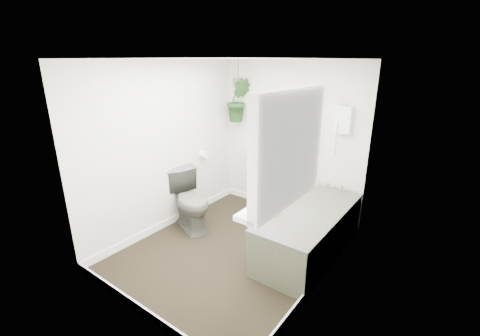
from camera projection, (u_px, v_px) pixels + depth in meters
The scene contains 22 objects.
floor at pixel (233, 250), 4.09m from camera, with size 2.30×2.80×0.02m, color black.
ceiling at pixel (232, 58), 3.35m from camera, with size 2.30×2.80×0.02m, color white.
wall_back at pixel (290, 140), 4.80m from camera, with size 2.30×0.02×2.30m, color silver.
wall_front at pixel (128, 205), 2.65m from camera, with size 2.30×0.02×2.30m, color silver.
wall_left at pixel (165, 148), 4.37m from camera, with size 0.02×2.80×2.30m, color silver.
wall_right at pixel (328, 185), 3.07m from camera, with size 0.02×2.80×2.30m, color silver.
skirting at pixel (233, 245), 4.08m from camera, with size 2.30×2.80×0.10m, color white.
bathtub at pixel (309, 232), 3.93m from camera, with size 0.72×1.72×0.58m, color #4D4D43, non-canonical shape.
bath_screen at pixel (307, 142), 4.17m from camera, with size 0.04×0.72×1.40m, color silver, non-canonical shape.
shower_box at pixel (344, 120), 4.17m from camera, with size 0.20×0.10×0.35m, color white.
oval_mirror at pixel (272, 115), 4.82m from camera, with size 0.46×0.03×0.62m, color beige.
wall_sconce at pixel (250, 119), 5.07m from camera, with size 0.04×0.04×0.22m, color black.
toilet_roll_holder at pixel (204, 155), 4.95m from camera, with size 0.11×0.11×0.11m, color white.
window_recess at pixel (290, 149), 2.42m from camera, with size 0.08×1.00×0.90m, color white.
window_sill at pixel (279, 198), 2.59m from camera, with size 0.18×1.00×0.04m, color white.
window_blinds at pixel (284, 148), 2.44m from camera, with size 0.01×0.86×0.76m, color white.
toilet at pixel (190, 200), 4.52m from camera, with size 0.46×0.81×0.83m, color #4D4D43.
pedestal_sink at pixel (266, 183), 5.06m from camera, with size 0.53×0.45×0.90m, color #4D4D43, non-canonical shape.
sill_plant at pixel (298, 173), 2.77m from camera, with size 0.20×0.17×0.22m, color black.
hanging_plant at pixel (238, 100), 4.97m from camera, with size 0.37×0.29×0.67m, color black.
soap_bottle at pixel (274, 208), 3.68m from camera, with size 0.09×0.09×0.20m, color black.
hanging_pot at pixel (238, 82), 4.89m from camera, with size 0.16×0.16×0.12m, color brown.
Camera 1 is at (2.17, -2.80, 2.29)m, focal length 24.00 mm.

